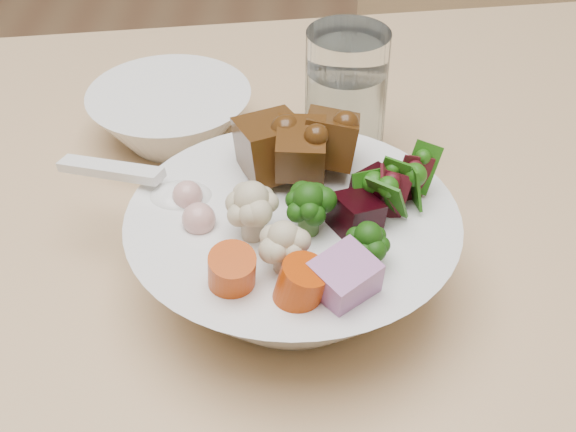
{
  "coord_description": "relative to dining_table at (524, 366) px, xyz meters",
  "views": [
    {
      "loc": [
        0.11,
        -0.43,
        1.17
      ],
      "look_at": [
        0.1,
        -0.02,
        0.84
      ],
      "focal_mm": 50.0,
      "sensor_mm": 36.0,
      "label": 1
    }
  ],
  "objects": [
    {
      "name": "soup_spoon",
      "position": [
        -0.27,
        0.03,
        0.14
      ],
      "size": [
        0.12,
        0.07,
        0.02
      ],
      "rotation": [
        0.0,
        0.0,
        -0.43
      ],
      "color": "white",
      "rests_on": "food_bowl"
    },
    {
      "name": "food_bowl",
      "position": [
        -0.18,
        0.0,
        0.12
      ],
      "size": [
        0.22,
        0.22,
        0.12
      ],
      "color": "white",
      "rests_on": "dining_table"
    },
    {
      "name": "water_glass",
      "position": [
        -0.14,
        0.17,
        0.13
      ],
      "size": [
        0.07,
        0.07,
        0.12
      ],
      "color": "white",
      "rests_on": "dining_table"
    },
    {
      "name": "dining_table",
      "position": [
        0.0,
        0.0,
        0.0
      ],
      "size": [
        1.78,
        1.18,
        0.78
      ],
      "rotation": [
        0.0,
        0.0,
        0.16
      ],
      "color": "tan",
      "rests_on": "ground"
    },
    {
      "name": "chair_far",
      "position": [
        0.12,
        0.75,
        -0.18
      ],
      "size": [
        0.49,
        0.49,
        0.91
      ],
      "rotation": [
        0.0,
        0.0,
        -0.18
      ],
      "color": "tan",
      "rests_on": "ground"
    },
    {
      "name": "side_bowl",
      "position": [
        -0.29,
        0.19,
        0.1
      ],
      "size": [
        0.14,
        0.14,
        0.05
      ],
      "primitive_type": null,
      "color": "white",
      "rests_on": "dining_table"
    }
  ]
}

